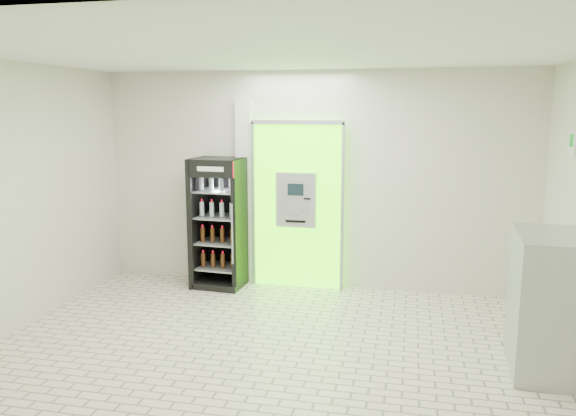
% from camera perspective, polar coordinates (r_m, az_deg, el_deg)
% --- Properties ---
extents(ground, '(6.00, 6.00, 0.00)m').
position_cam_1_polar(ground, '(5.83, -1.94, -15.13)').
color(ground, beige).
rests_on(ground, ground).
extents(room_shell, '(6.00, 6.00, 6.00)m').
position_cam_1_polar(room_shell, '(5.32, -2.06, 3.14)').
color(room_shell, beige).
rests_on(room_shell, ground).
extents(atm_assembly, '(1.30, 0.24, 2.33)m').
position_cam_1_polar(atm_assembly, '(7.79, 1.00, 0.38)').
color(atm_assembly, '#48EB01').
rests_on(atm_assembly, ground).
extents(pillar, '(0.22, 0.11, 2.60)m').
position_cam_1_polar(pillar, '(7.99, -4.44, 1.54)').
color(pillar, silver).
rests_on(pillar, ground).
extents(beverage_cooler, '(0.72, 0.67, 1.81)m').
position_cam_1_polar(beverage_cooler, '(7.92, -6.95, -1.75)').
color(beverage_cooler, black).
rests_on(beverage_cooler, ground).
extents(steel_cabinet, '(0.73, 1.04, 1.33)m').
position_cam_1_polar(steel_cabinet, '(5.93, 25.09, -8.75)').
color(steel_cabinet, '#A0A2A7').
rests_on(steel_cabinet, ground).
extents(exit_sign, '(0.02, 0.22, 0.26)m').
position_cam_1_polar(exit_sign, '(6.73, 26.92, 5.92)').
color(exit_sign, white).
rests_on(exit_sign, room_shell).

